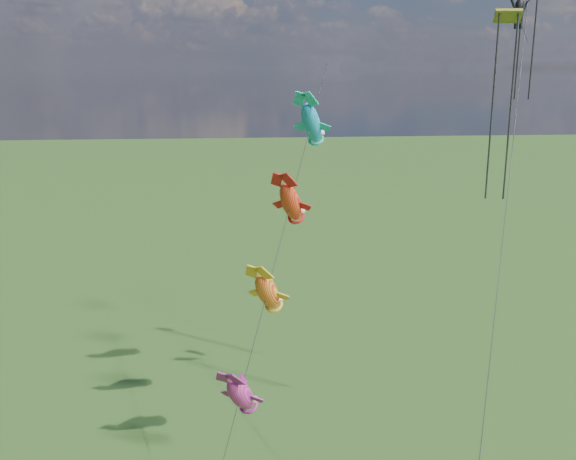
{
  "coord_description": "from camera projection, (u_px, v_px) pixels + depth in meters",
  "views": [
    {
      "loc": [
        10.64,
        -21.22,
        17.95
      ],
      "look_at": [
        13.38,
        6.89,
        10.81
      ],
      "focal_mm": 40.0,
      "sensor_mm": 36.0,
      "label": 1
    }
  ],
  "objects": [
    {
      "name": "fish_windsock_rig",
      "position": [
        279.0,
        246.0,
        28.57
      ],
      "size": [
        7.1,
        14.4,
        18.25
      ],
      "rotation": [
        0.0,
        0.0,
        -0.13
      ],
      "color": "brown",
      "rests_on": "ground"
    },
    {
      "name": "parafoil_rig",
      "position": [
        517.0,
        26.0,
        27.93
      ],
      "size": [
        8.33,
        15.88,
        25.42
      ],
      "rotation": [
        0.0,
        0.0,
        -0.37
      ],
      "color": "brown",
      "rests_on": "ground"
    }
  ]
}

